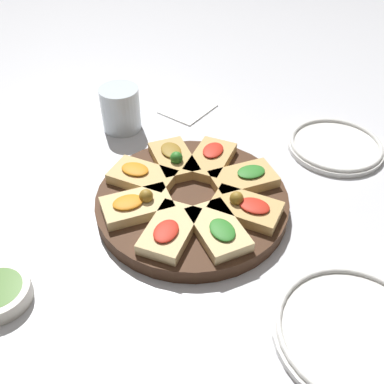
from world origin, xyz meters
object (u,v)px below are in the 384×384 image
(serving_board, at_px, (192,202))
(plate_right, at_px, (355,332))
(napkin_stack, at_px, (188,108))
(plate_left, at_px, (335,146))
(water_glass, at_px, (121,109))

(serving_board, height_order, plate_right, serving_board)
(serving_board, relative_size, napkin_stack, 3.03)
(serving_board, bearing_deg, napkin_stack, -157.62)
(serving_board, distance_m, plate_left, 0.32)
(serving_board, xyz_separation_m, napkin_stack, (-0.29, -0.12, -0.01))
(plate_right, relative_size, napkin_stack, 2.00)
(plate_right, relative_size, water_glass, 2.35)
(plate_left, bearing_deg, serving_board, -38.36)
(plate_left, relative_size, water_glass, 2.06)
(plate_left, xyz_separation_m, plate_right, (0.40, 0.07, -0.00))
(water_glass, bearing_deg, serving_board, 51.43)
(serving_board, relative_size, water_glass, 3.55)
(serving_board, xyz_separation_m, water_glass, (-0.18, -0.22, 0.03))
(water_glass, bearing_deg, plate_left, 100.64)
(plate_left, relative_size, napkin_stack, 1.75)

